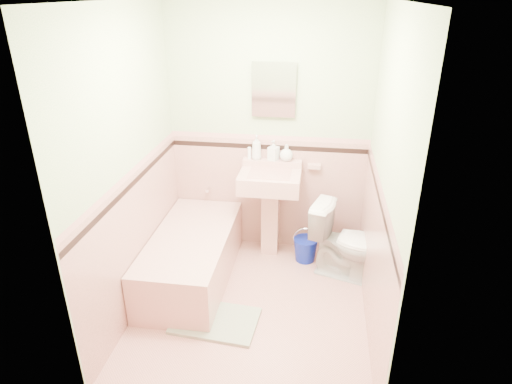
# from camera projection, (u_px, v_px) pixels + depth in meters

# --- Properties ---
(floor) EXTENTS (2.20, 2.20, 0.00)m
(floor) POSITION_uv_depth(u_px,v_px,m) (252.00, 305.00, 3.96)
(floor) COLOR #D4958A
(floor) RESTS_ON ground
(ceiling) EXTENTS (2.20, 2.20, 0.00)m
(ceiling) POSITION_uv_depth(u_px,v_px,m) (250.00, 0.00, 2.91)
(ceiling) COLOR white
(ceiling) RESTS_ON ground
(wall_back) EXTENTS (2.50, 0.00, 2.50)m
(wall_back) POSITION_uv_depth(u_px,v_px,m) (268.00, 134.00, 4.42)
(wall_back) COLOR beige
(wall_back) RESTS_ON ground
(wall_front) EXTENTS (2.50, 0.00, 2.50)m
(wall_front) POSITION_uv_depth(u_px,v_px,m) (220.00, 252.00, 2.45)
(wall_front) COLOR beige
(wall_front) RESTS_ON ground
(wall_left) EXTENTS (0.00, 2.50, 2.50)m
(wall_left) POSITION_uv_depth(u_px,v_px,m) (129.00, 169.00, 3.57)
(wall_left) COLOR beige
(wall_left) RESTS_ON ground
(wall_right) EXTENTS (0.00, 2.50, 2.50)m
(wall_right) POSITION_uv_depth(u_px,v_px,m) (384.00, 184.00, 3.30)
(wall_right) COLOR beige
(wall_right) RESTS_ON ground
(wainscot_back) EXTENTS (2.00, 0.00, 2.00)m
(wainscot_back) POSITION_uv_depth(u_px,v_px,m) (268.00, 194.00, 4.68)
(wainscot_back) COLOR #D69A8F
(wainscot_back) RESTS_ON ground
(wainscot_front) EXTENTS (2.00, 0.00, 2.00)m
(wainscot_front) POSITION_uv_depth(u_px,v_px,m) (224.00, 341.00, 2.73)
(wainscot_front) COLOR #D69A8F
(wainscot_front) RESTS_ON ground
(wainscot_left) EXTENTS (0.00, 2.20, 2.20)m
(wainscot_left) POSITION_uv_depth(u_px,v_px,m) (139.00, 239.00, 3.84)
(wainscot_left) COLOR #D69A8F
(wainscot_left) RESTS_ON ground
(wainscot_right) EXTENTS (0.00, 2.20, 2.20)m
(wainscot_right) POSITION_uv_depth(u_px,v_px,m) (373.00, 257.00, 3.57)
(wainscot_right) COLOR #D69A8F
(wainscot_right) RESTS_ON ground
(accent_back) EXTENTS (2.00, 0.00, 2.00)m
(accent_back) POSITION_uv_depth(u_px,v_px,m) (268.00, 147.00, 4.46)
(accent_back) COLOR black
(accent_back) RESTS_ON ground
(accent_front) EXTENTS (2.00, 0.00, 2.00)m
(accent_front) POSITION_uv_depth(u_px,v_px,m) (222.00, 270.00, 2.52)
(accent_front) COLOR black
(accent_front) RESTS_ON ground
(accent_left) EXTENTS (0.00, 2.20, 2.20)m
(accent_left) POSITION_uv_depth(u_px,v_px,m) (133.00, 184.00, 3.62)
(accent_left) COLOR black
(accent_left) RESTS_ON ground
(accent_right) EXTENTS (0.00, 2.20, 2.20)m
(accent_right) POSITION_uv_depth(u_px,v_px,m) (379.00, 199.00, 3.36)
(accent_right) COLOR black
(accent_right) RESTS_ON ground
(cap_back) EXTENTS (2.00, 0.00, 2.00)m
(cap_back) POSITION_uv_depth(u_px,v_px,m) (268.00, 138.00, 4.42)
(cap_back) COLOR #D4928D
(cap_back) RESTS_ON ground
(cap_front) EXTENTS (2.00, 0.00, 2.00)m
(cap_front) POSITION_uv_depth(u_px,v_px,m) (221.00, 255.00, 2.47)
(cap_front) COLOR #D4928D
(cap_front) RESTS_ON ground
(cap_left) EXTENTS (0.00, 2.20, 2.20)m
(cap_left) POSITION_uv_depth(u_px,v_px,m) (131.00, 173.00, 3.58)
(cap_left) COLOR #D4928D
(cap_left) RESTS_ON ground
(cap_right) EXTENTS (0.00, 2.20, 2.20)m
(cap_right) POSITION_uv_depth(u_px,v_px,m) (381.00, 187.00, 3.32)
(cap_right) COLOR #D4928D
(cap_right) RESTS_ON ground
(bathtub) EXTENTS (0.70, 1.50, 0.45)m
(bathtub) POSITION_uv_depth(u_px,v_px,m) (192.00, 258.00, 4.24)
(bathtub) COLOR #CF988E
(bathtub) RESTS_ON floor
(tub_faucet) EXTENTS (0.04, 0.12, 0.04)m
(tub_faucet) POSITION_uv_depth(u_px,v_px,m) (209.00, 189.00, 4.72)
(tub_faucet) COLOR silver
(tub_faucet) RESTS_ON wall_back
(sink) EXTENTS (0.60, 0.49, 0.94)m
(sink) POSITION_uv_depth(u_px,v_px,m) (270.00, 215.00, 4.53)
(sink) COLOR #CF988E
(sink) RESTS_ON floor
(sink_faucet) EXTENTS (0.02, 0.02, 0.10)m
(sink_faucet) POSITION_uv_depth(u_px,v_px,m) (272.00, 166.00, 4.45)
(sink_faucet) COLOR silver
(sink_faucet) RESTS_ON sink
(medicine_cabinet) EXTENTS (0.38, 0.04, 0.47)m
(medicine_cabinet) POSITION_uv_depth(u_px,v_px,m) (274.00, 90.00, 4.20)
(medicine_cabinet) COLOR white
(medicine_cabinet) RESTS_ON wall_back
(soap_dish) EXTENTS (0.13, 0.08, 0.04)m
(soap_dish) POSITION_uv_depth(u_px,v_px,m) (314.00, 166.00, 4.45)
(soap_dish) COLOR #CF988E
(soap_dish) RESTS_ON wall_back
(soap_bottle_left) EXTENTS (0.11, 0.11, 0.25)m
(soap_bottle_left) POSITION_uv_depth(u_px,v_px,m) (257.00, 147.00, 4.44)
(soap_bottle_left) COLOR #B2B2B2
(soap_bottle_left) RESTS_ON sink
(soap_bottle_mid) EXTENTS (0.12, 0.12, 0.20)m
(soap_bottle_mid) POSITION_uv_depth(u_px,v_px,m) (273.00, 150.00, 4.42)
(soap_bottle_mid) COLOR #B2B2B2
(soap_bottle_mid) RESTS_ON sink
(soap_bottle_right) EXTENTS (0.16, 0.16, 0.17)m
(soap_bottle_right) POSITION_uv_depth(u_px,v_px,m) (286.00, 153.00, 4.41)
(soap_bottle_right) COLOR #B2B2B2
(soap_bottle_right) RESTS_ON sink
(tube) EXTENTS (0.04, 0.04, 0.12)m
(tube) POSITION_uv_depth(u_px,v_px,m) (249.00, 153.00, 4.47)
(tube) COLOR white
(tube) RESTS_ON sink
(toilet) EXTENTS (0.81, 0.60, 0.74)m
(toilet) POSITION_uv_depth(u_px,v_px,m) (349.00, 242.00, 4.23)
(toilet) COLOR white
(toilet) RESTS_ON floor
(bucket) EXTENTS (0.27, 0.27, 0.25)m
(bucket) POSITION_uv_depth(u_px,v_px,m) (305.00, 249.00, 4.57)
(bucket) COLOR #0B1A90
(bucket) RESTS_ON floor
(bath_mat) EXTENTS (0.74, 0.52, 0.03)m
(bath_mat) POSITION_uv_depth(u_px,v_px,m) (216.00, 321.00, 3.75)
(bath_mat) COLOR gray
(bath_mat) RESTS_ON floor
(shoe) EXTENTS (0.16, 0.10, 0.06)m
(shoe) POSITION_uv_depth(u_px,v_px,m) (204.00, 309.00, 3.83)
(shoe) COLOR #BF1E59
(shoe) RESTS_ON bath_mat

